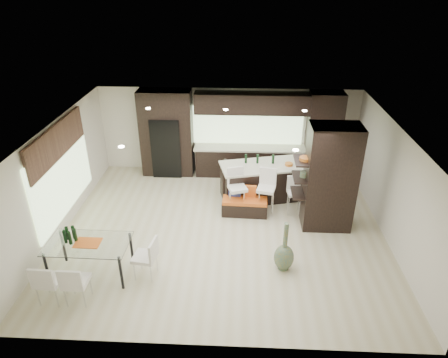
# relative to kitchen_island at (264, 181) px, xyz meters

# --- Properties ---
(ground) EXTENTS (8.00, 8.00, 0.00)m
(ground) POSITION_rel_kitchen_island_xyz_m (-1.10, -1.73, -0.51)
(ground) COLOR #C4BA95
(ground) RESTS_ON ground
(back_wall) EXTENTS (8.00, 0.02, 2.70)m
(back_wall) POSITION_rel_kitchen_island_xyz_m (-1.10, 1.77, 0.84)
(back_wall) COLOR beige
(back_wall) RESTS_ON ground
(left_wall) EXTENTS (0.02, 7.00, 2.70)m
(left_wall) POSITION_rel_kitchen_island_xyz_m (-5.10, -1.73, 0.84)
(left_wall) COLOR beige
(left_wall) RESTS_ON ground
(right_wall) EXTENTS (0.02, 7.00, 2.70)m
(right_wall) POSITION_rel_kitchen_island_xyz_m (2.90, -1.73, 0.84)
(right_wall) COLOR beige
(right_wall) RESTS_ON ground
(ceiling) EXTENTS (8.00, 7.00, 0.02)m
(ceiling) POSITION_rel_kitchen_island_xyz_m (-1.10, -1.73, 2.19)
(ceiling) COLOR white
(ceiling) RESTS_ON ground
(window_left) EXTENTS (0.04, 3.20, 1.90)m
(window_left) POSITION_rel_kitchen_island_xyz_m (-5.06, -1.53, 0.84)
(window_left) COLOR #B2D199
(window_left) RESTS_ON left_wall
(window_back) EXTENTS (3.40, 0.04, 1.20)m
(window_back) POSITION_rel_kitchen_island_xyz_m (-0.50, 1.73, 1.04)
(window_back) COLOR #B2D199
(window_back) RESTS_ON back_wall
(stone_accent) EXTENTS (0.08, 3.00, 0.80)m
(stone_accent) POSITION_rel_kitchen_island_xyz_m (-5.03, -1.53, 1.74)
(stone_accent) COLOR brown
(stone_accent) RESTS_ON left_wall
(ceiling_spots) EXTENTS (4.00, 3.00, 0.02)m
(ceiling_spots) POSITION_rel_kitchen_island_xyz_m (-1.10, -1.48, 2.17)
(ceiling_spots) COLOR white
(ceiling_spots) RESTS_ON ceiling
(back_cabinetry) EXTENTS (6.80, 0.68, 2.70)m
(back_cabinetry) POSITION_rel_kitchen_island_xyz_m (-0.60, 1.44, 0.84)
(back_cabinetry) COLOR black
(back_cabinetry) RESTS_ON ground
(refrigerator) EXTENTS (0.90, 0.68, 1.90)m
(refrigerator) POSITION_rel_kitchen_island_xyz_m (-3.00, 1.39, 0.44)
(refrigerator) COLOR black
(refrigerator) RESTS_ON ground
(partition_column) EXTENTS (1.20, 0.80, 2.70)m
(partition_column) POSITION_rel_kitchen_island_xyz_m (1.50, -1.33, 0.84)
(partition_column) COLOR black
(partition_column) RESTS_ON ground
(kitchen_island) EXTENTS (2.65, 1.62, 1.03)m
(kitchen_island) POSITION_rel_kitchen_island_xyz_m (0.00, 0.00, 0.00)
(kitchen_island) COLOR black
(kitchen_island) RESTS_ON ground
(stool_left) EXTENTS (0.57, 0.57, 1.02)m
(stool_left) POSITION_rel_kitchen_island_xyz_m (-0.76, -0.86, -0.00)
(stool_left) COLOR white
(stool_left) RESTS_ON ground
(stool_mid) EXTENTS (0.54, 0.54, 1.01)m
(stool_mid) POSITION_rel_kitchen_island_xyz_m (-0.00, -0.86, -0.01)
(stool_mid) COLOR white
(stool_mid) RESTS_ON ground
(stool_right) EXTENTS (0.41, 0.41, 0.84)m
(stool_right) POSITION_rel_kitchen_island_xyz_m (0.76, -0.82, -0.09)
(stool_right) COLOR white
(stool_right) RESTS_ON ground
(bench) EXTENTS (1.22, 0.51, 0.46)m
(bench) POSITION_rel_kitchen_island_xyz_m (-0.55, -0.95, -0.28)
(bench) COLOR black
(bench) RESTS_ON ground
(floor_vase) EXTENTS (0.49, 0.49, 1.19)m
(floor_vase) POSITION_rel_kitchen_island_xyz_m (0.30, -3.11, 0.08)
(floor_vase) COLOR #4C5B41
(floor_vase) RESTS_ON ground
(dining_table) EXTENTS (1.71, 0.98, 0.82)m
(dining_table) POSITION_rel_kitchen_island_xyz_m (-3.82, -3.49, -0.11)
(dining_table) COLOR white
(dining_table) RESTS_ON ground
(chair_near) EXTENTS (0.47, 0.47, 0.86)m
(chair_near) POSITION_rel_kitchen_island_xyz_m (-3.82, -4.28, -0.09)
(chair_near) COLOR white
(chair_near) RESTS_ON ground
(chair_far) EXTENTS (0.49, 0.49, 0.87)m
(chair_far) POSITION_rel_kitchen_island_xyz_m (-4.35, -4.29, -0.08)
(chair_far) COLOR white
(chair_far) RESTS_ON ground
(chair_end) EXTENTS (0.53, 0.53, 0.87)m
(chair_end) POSITION_rel_kitchen_island_xyz_m (-2.65, -3.49, -0.08)
(chair_end) COLOR white
(chair_end) RESTS_ON ground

